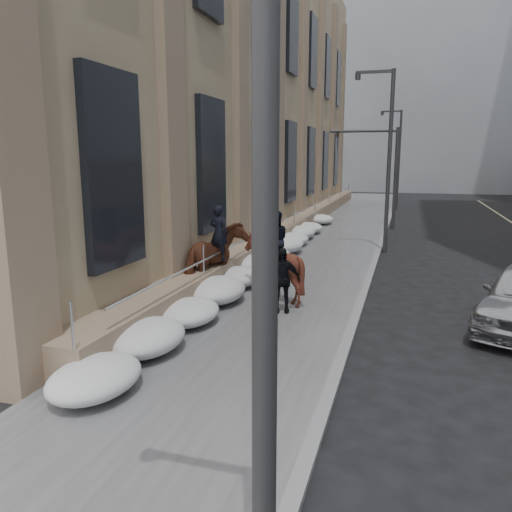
# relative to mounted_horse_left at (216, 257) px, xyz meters

# --- Properties ---
(ground) EXTENTS (140.00, 140.00, 0.00)m
(ground) POSITION_rel_mounted_horse_left_xyz_m (1.85, -5.11, -1.23)
(ground) COLOR black
(ground) RESTS_ON ground
(sidewalk) EXTENTS (5.00, 80.00, 0.12)m
(sidewalk) POSITION_rel_mounted_horse_left_xyz_m (1.85, 4.89, -1.17)
(sidewalk) COLOR #4A4B4D
(sidewalk) RESTS_ON ground
(curb) EXTENTS (0.24, 80.00, 0.12)m
(curb) POSITION_rel_mounted_horse_left_xyz_m (4.47, 4.89, -1.17)
(curb) COLOR slate
(curb) RESTS_ON ground
(limestone_building) EXTENTS (6.10, 44.00, 18.00)m
(limestone_building) POSITION_rel_mounted_horse_left_xyz_m (-3.40, 14.86, 7.67)
(limestone_building) COLOR #877258
(limestone_building) RESTS_ON ground
(bg_building_mid) EXTENTS (30.00, 12.00, 28.00)m
(bg_building_mid) POSITION_rel_mounted_horse_left_xyz_m (5.85, 54.89, 12.77)
(bg_building_mid) COLOR slate
(bg_building_mid) RESTS_ON ground
(bg_building_far) EXTENTS (24.00, 12.00, 20.00)m
(bg_building_far) POSITION_rel_mounted_horse_left_xyz_m (-4.15, 66.89, 8.77)
(bg_building_far) COLOR gray
(bg_building_far) RESTS_ON ground
(streetlight_near) EXTENTS (1.71, 0.24, 8.00)m
(streetlight_near) POSITION_rel_mounted_horse_left_xyz_m (4.59, -11.11, 3.35)
(streetlight_near) COLOR #2D2D30
(streetlight_near) RESTS_ON ground
(streetlight_mid) EXTENTS (1.71, 0.24, 8.00)m
(streetlight_mid) POSITION_rel_mounted_horse_left_xyz_m (4.59, 8.89, 3.35)
(streetlight_mid) COLOR #2D2D30
(streetlight_mid) RESTS_ON ground
(streetlight_far) EXTENTS (1.71, 0.24, 8.00)m
(streetlight_far) POSITION_rel_mounted_horse_left_xyz_m (4.59, 28.89, 3.35)
(streetlight_far) COLOR #2D2D30
(streetlight_far) RESTS_ON ground
(traffic_signal) EXTENTS (4.10, 0.22, 6.00)m
(traffic_signal) POSITION_rel_mounted_horse_left_xyz_m (3.93, 16.89, 2.77)
(traffic_signal) COLOR #2D2D30
(traffic_signal) RESTS_ON ground
(snow_bank) EXTENTS (1.70, 18.10, 0.76)m
(snow_bank) POSITION_rel_mounted_horse_left_xyz_m (0.43, 3.00, -0.76)
(snow_bank) COLOR silver
(snow_bank) RESTS_ON sidewalk
(mounted_horse_left) EXTENTS (1.59, 2.68, 2.72)m
(mounted_horse_left) POSITION_rel_mounted_horse_left_xyz_m (0.00, 0.00, 0.00)
(mounted_horse_left) COLOR #4B2616
(mounted_horse_left) RESTS_ON sidewalk
(mounted_horse_right) EXTENTS (2.15, 2.26, 2.65)m
(mounted_horse_right) POSITION_rel_mounted_horse_left_xyz_m (1.98, -0.40, -0.01)
(mounted_horse_right) COLOR #3E1A11
(mounted_horse_right) RESTS_ON sidewalk
(pedestrian) EXTENTS (1.13, 0.72, 1.79)m
(pedestrian) POSITION_rel_mounted_horse_left_xyz_m (2.47, -1.43, -0.22)
(pedestrian) COLOR black
(pedestrian) RESTS_ON sidewalk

